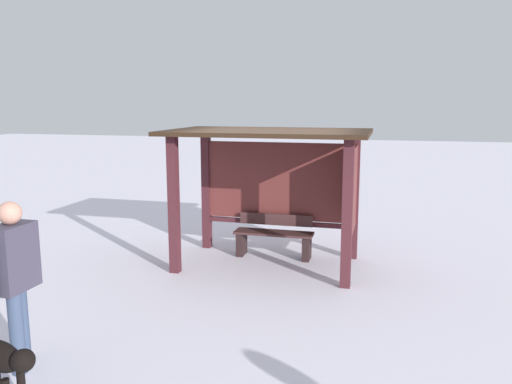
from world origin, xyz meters
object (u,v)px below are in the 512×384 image
Objects in this scene: bench_left_inside at (274,237)px; dog at (2,361)px; person_walking at (15,272)px; bus_shelter at (279,166)px.

bench_left_inside reaches higher than dog.
bench_left_inside is at bearing 69.41° from person_walking.
person_walking is (-1.75, -4.11, -0.62)m from bus_shelter.
dog is (-1.37, -4.78, -1.16)m from bus_shelter.
dog is (0.37, -0.67, -0.54)m from person_walking.
person_walking reaches higher than bench_left_inside.
dog is at bearing -106.04° from bus_shelter.
bus_shelter is 1.86× the size of person_walking.
person_walking is at bearing -113.02° from bus_shelter.
bench_left_inside is 4.68m from person_walking.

